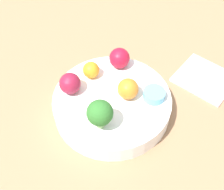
{
  "coord_description": "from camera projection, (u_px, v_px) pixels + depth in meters",
  "views": [
    {
      "loc": [
        -0.21,
        -0.37,
        0.59
      ],
      "look_at": [
        0.0,
        0.0,
        0.07
      ],
      "focal_mm": 50.0,
      "sensor_mm": 36.0,
      "label": 1
    }
  ],
  "objects": [
    {
      "name": "bowl",
      "position": [
        112.0,
        104.0,
        0.69
      ],
      "size": [
        0.26,
        0.26,
        0.04
      ],
      "color": "white",
      "rests_on": "table_surface"
    },
    {
      "name": "orange_back",
      "position": [
        91.0,
        70.0,
        0.7
      ],
      "size": [
        0.04,
        0.04,
        0.04
      ],
      "color": "orange",
      "rests_on": "bowl"
    },
    {
      "name": "orange_front",
      "position": [
        128.0,
        89.0,
        0.66
      ],
      "size": [
        0.05,
        0.05,
        0.05
      ],
      "color": "orange",
      "rests_on": "bowl"
    },
    {
      "name": "table_surface",
      "position": [
        112.0,
        113.0,
        0.72
      ],
      "size": [
        1.2,
        1.2,
        0.02
      ],
      "color": "#936D4C",
      "rests_on": "ground_plane"
    },
    {
      "name": "ground_plane",
      "position": [
        112.0,
        115.0,
        0.73
      ],
      "size": [
        6.0,
        6.0,
        0.0
      ],
      "primitive_type": "plane",
      "color": "gray"
    },
    {
      "name": "broccoli",
      "position": [
        100.0,
        113.0,
        0.6
      ],
      "size": [
        0.05,
        0.05,
        0.07
      ],
      "color": "#8CB76B",
      "rests_on": "bowl"
    },
    {
      "name": "napkin",
      "position": [
        205.0,
        79.0,
        0.77
      ],
      "size": [
        0.16,
        0.17,
        0.01
      ],
      "color": "beige",
      "rests_on": "table_surface"
    },
    {
      "name": "small_cup",
      "position": [
        154.0,
        95.0,
        0.67
      ],
      "size": [
        0.05,
        0.05,
        0.02
      ],
      "color": "#66B2DB",
      "rests_on": "bowl"
    },
    {
      "name": "apple_red",
      "position": [
        70.0,
        83.0,
        0.67
      ],
      "size": [
        0.05,
        0.05,
        0.05
      ],
      "color": "maroon",
      "rests_on": "bowl"
    },
    {
      "name": "apple_green",
      "position": [
        119.0,
        58.0,
        0.72
      ],
      "size": [
        0.05,
        0.05,
        0.05
      ],
      "color": "#B7142D",
      "rests_on": "bowl"
    }
  ]
}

